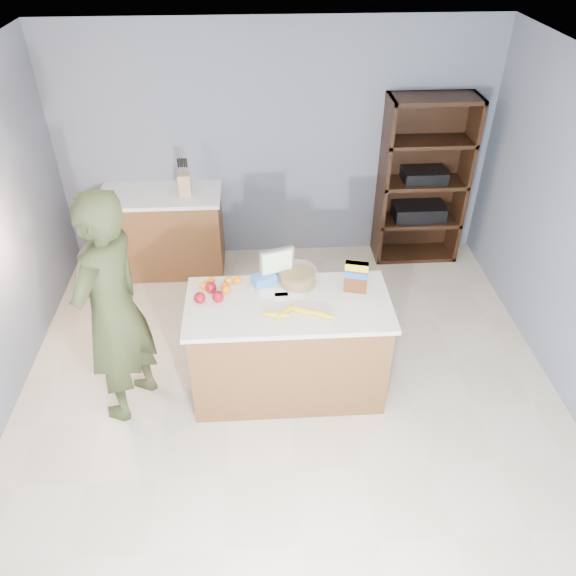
{
  "coord_description": "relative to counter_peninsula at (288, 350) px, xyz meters",
  "views": [
    {
      "loc": [
        -0.21,
        -3.05,
        3.48
      ],
      "look_at": [
        0.0,
        0.35,
        1.0
      ],
      "focal_mm": 35.0,
      "sensor_mm": 36.0,
      "label": 1
    }
  ],
  "objects": [
    {
      "name": "floor",
      "position": [
        0.0,
        -0.3,
        -0.42
      ],
      "size": [
        4.5,
        5.0,
        0.02
      ],
      "primitive_type": "cube",
      "color": "beige",
      "rests_on": "ground"
    },
    {
      "name": "back_cabinet",
      "position": [
        -1.2,
        1.9,
        0.04
      ],
      "size": [
        1.24,
        0.62,
        0.9
      ],
      "color": "brown",
      "rests_on": "ground"
    },
    {
      "name": "counter_peninsula",
      "position": [
        0.0,
        0.0,
        0.0
      ],
      "size": [
        1.56,
        0.76,
        0.9
      ],
      "color": "brown",
      "rests_on": "ground"
    },
    {
      "name": "knife_block",
      "position": [
        -0.93,
        1.86,
        0.6
      ],
      "size": [
        0.12,
        0.1,
        0.31
      ],
      "color": "tan",
      "rests_on": "back_cabinet"
    },
    {
      "name": "shelving_unit",
      "position": [
        1.55,
        2.05,
        0.45
      ],
      "size": [
        0.9,
        0.4,
        1.8
      ],
      "color": "black",
      "rests_on": "ground"
    },
    {
      "name": "walls",
      "position": [
        0.0,
        -0.3,
        1.24
      ],
      "size": [
        4.52,
        5.02,
        2.51
      ],
      "color": "slate",
      "rests_on": "ground"
    },
    {
      "name": "blue_carton",
      "position": [
        -0.18,
        0.25,
        0.52
      ],
      "size": [
        0.21,
        0.18,
        0.08
      ],
      "primitive_type": "cube",
      "rotation": [
        0.0,
        0.0,
        0.4
      ],
      "color": "blue",
      "rests_on": "counter_peninsula"
    },
    {
      "name": "oranges",
      "position": [
        -0.53,
        0.23,
        0.52
      ],
      "size": [
        0.33,
        0.19,
        0.07
      ],
      "color": "orange",
      "rests_on": "counter_peninsula"
    },
    {
      "name": "bananas",
      "position": [
        0.05,
        -0.15,
        0.51
      ],
      "size": [
        0.54,
        0.21,
        0.05
      ],
      "color": "yellow",
      "rests_on": "counter_peninsula"
    },
    {
      "name": "apples",
      "position": [
        -0.6,
        0.09,
        0.53
      ],
      "size": [
        0.23,
        0.21,
        0.09
      ],
      "color": "maroon",
      "rests_on": "counter_peninsula"
    },
    {
      "name": "salad_bowl",
      "position": [
        0.09,
        0.25,
        0.54
      ],
      "size": [
        0.3,
        0.3,
        0.13
      ],
      "color": "#267219",
      "rests_on": "counter_peninsula"
    },
    {
      "name": "tv",
      "position": [
        -0.07,
        0.31,
        0.64
      ],
      "size": [
        0.28,
        0.12,
        0.28
      ],
      "color": "silver",
      "rests_on": "counter_peninsula"
    },
    {
      "name": "person",
      "position": [
        -1.28,
        -0.09,
        0.54
      ],
      "size": [
        0.7,
        0.82,
        1.91
      ],
      "primitive_type": "imported",
      "rotation": [
        0.0,
        0.0,
        -2.0
      ],
      "color": "#31391D",
      "rests_on": "ground"
    },
    {
      "name": "envelopes",
      "position": [
        -0.05,
        0.1,
        0.49
      ],
      "size": [
        0.34,
        0.17,
        0.0
      ],
      "color": "white",
      "rests_on": "counter_peninsula"
    },
    {
      "name": "cereal_box",
      "position": [
        0.52,
        0.12,
        0.64
      ],
      "size": [
        0.19,
        0.11,
        0.26
      ],
      "color": "#592B14",
      "rests_on": "counter_peninsula"
    }
  ]
}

